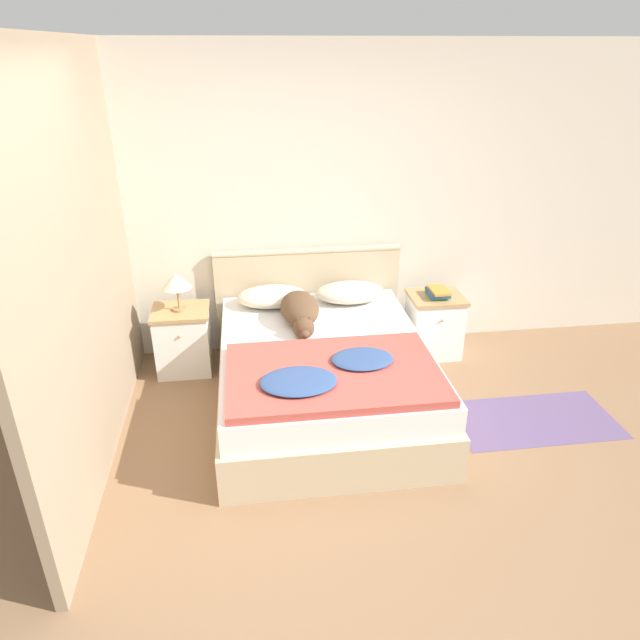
{
  "coord_description": "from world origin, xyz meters",
  "views": [
    {
      "loc": [
        -0.4,
        -2.53,
        2.48
      ],
      "look_at": [
        0.11,
        1.26,
        0.64
      ],
      "focal_mm": 32.0,
      "sensor_mm": 36.0,
      "label": 1
    }
  ],
  "objects_px": {
    "pillow_left": "(272,296)",
    "dog": "(300,310)",
    "bed": "(323,376)",
    "pillow_right": "(350,292)",
    "table_lamp": "(176,281)",
    "book_stack": "(438,293)",
    "nightstand_right": "(434,325)",
    "nightstand_left": "(183,340)"
  },
  "relations": [
    {
      "from": "book_stack",
      "to": "pillow_right",
      "type": "bearing_deg",
      "value": 176.44
    },
    {
      "from": "pillow_left",
      "to": "dog",
      "type": "relative_size",
      "value": 0.78
    },
    {
      "from": "bed",
      "to": "book_stack",
      "type": "height_order",
      "value": "book_stack"
    },
    {
      "from": "bed",
      "to": "nightstand_left",
      "type": "height_order",
      "value": "nightstand_left"
    },
    {
      "from": "bed",
      "to": "pillow_right",
      "type": "relative_size",
      "value": 3.35
    },
    {
      "from": "nightstand_right",
      "to": "table_lamp",
      "type": "relative_size",
      "value": 1.73
    },
    {
      "from": "pillow_right",
      "to": "book_stack",
      "type": "bearing_deg",
      "value": -3.56
    },
    {
      "from": "nightstand_right",
      "to": "pillow_right",
      "type": "relative_size",
      "value": 0.96
    },
    {
      "from": "pillow_right",
      "to": "book_stack",
      "type": "xyz_separation_m",
      "value": [
        0.75,
        -0.05,
        -0.02
      ]
    },
    {
      "from": "pillow_right",
      "to": "dog",
      "type": "height_order",
      "value": "dog"
    },
    {
      "from": "pillow_right",
      "to": "pillow_left",
      "type": "bearing_deg",
      "value": 180.0
    },
    {
      "from": "nightstand_left",
      "to": "nightstand_right",
      "type": "distance_m",
      "value": 2.16
    },
    {
      "from": "pillow_left",
      "to": "table_lamp",
      "type": "relative_size",
      "value": 1.8
    },
    {
      "from": "bed",
      "to": "book_stack",
      "type": "distance_m",
      "value": 1.32
    },
    {
      "from": "nightstand_left",
      "to": "dog",
      "type": "height_order",
      "value": "dog"
    },
    {
      "from": "nightstand_left",
      "to": "pillow_left",
      "type": "xyz_separation_m",
      "value": [
        0.75,
        0.03,
        0.34
      ]
    },
    {
      "from": "pillow_right",
      "to": "dog",
      "type": "bearing_deg",
      "value": -142.58
    },
    {
      "from": "table_lamp",
      "to": "bed",
      "type": "bearing_deg",
      "value": -33.03
    },
    {
      "from": "nightstand_left",
      "to": "book_stack",
      "type": "relative_size",
      "value": 2.31
    },
    {
      "from": "nightstand_left",
      "to": "nightstand_right",
      "type": "bearing_deg",
      "value": 0.0
    },
    {
      "from": "bed",
      "to": "pillow_right",
      "type": "xyz_separation_m",
      "value": [
        0.33,
        0.73,
        0.35
      ]
    },
    {
      "from": "book_stack",
      "to": "bed",
      "type": "bearing_deg",
      "value": -147.46
    },
    {
      "from": "pillow_left",
      "to": "pillow_right",
      "type": "distance_m",
      "value": 0.65
    },
    {
      "from": "pillow_left",
      "to": "book_stack",
      "type": "height_order",
      "value": "pillow_left"
    },
    {
      "from": "bed",
      "to": "nightstand_right",
      "type": "height_order",
      "value": "nightstand_right"
    },
    {
      "from": "nightstand_left",
      "to": "pillow_left",
      "type": "height_order",
      "value": "pillow_left"
    },
    {
      "from": "bed",
      "to": "pillow_left",
      "type": "bearing_deg",
      "value": 113.98
    },
    {
      "from": "bed",
      "to": "nightstand_left",
      "type": "distance_m",
      "value": 1.29
    },
    {
      "from": "pillow_left",
      "to": "book_stack",
      "type": "distance_m",
      "value": 1.41
    },
    {
      "from": "dog",
      "to": "nightstand_right",
      "type": "bearing_deg",
      "value": 14.84
    },
    {
      "from": "dog",
      "to": "book_stack",
      "type": "distance_m",
      "value": 1.25
    },
    {
      "from": "bed",
      "to": "dog",
      "type": "height_order",
      "value": "dog"
    },
    {
      "from": "dog",
      "to": "book_stack",
      "type": "bearing_deg",
      "value": 14.03
    },
    {
      "from": "nightstand_left",
      "to": "nightstand_right",
      "type": "xyz_separation_m",
      "value": [
        2.16,
        0.0,
        0.0
      ]
    },
    {
      "from": "pillow_right",
      "to": "table_lamp",
      "type": "height_order",
      "value": "table_lamp"
    },
    {
      "from": "nightstand_left",
      "to": "table_lamp",
      "type": "height_order",
      "value": "table_lamp"
    },
    {
      "from": "pillow_left",
      "to": "pillow_right",
      "type": "height_order",
      "value": "same"
    },
    {
      "from": "table_lamp",
      "to": "pillow_right",
      "type": "bearing_deg",
      "value": 1.4
    },
    {
      "from": "nightstand_right",
      "to": "pillow_right",
      "type": "xyz_separation_m",
      "value": [
        -0.75,
        0.03,
        0.34
      ]
    },
    {
      "from": "pillow_right",
      "to": "bed",
      "type": "bearing_deg",
      "value": -113.98
    },
    {
      "from": "bed",
      "to": "book_stack",
      "type": "bearing_deg",
      "value": 32.54
    },
    {
      "from": "nightstand_left",
      "to": "pillow_right",
      "type": "xyz_separation_m",
      "value": [
        1.4,
        0.03,
        0.34
      ]
    }
  ]
}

